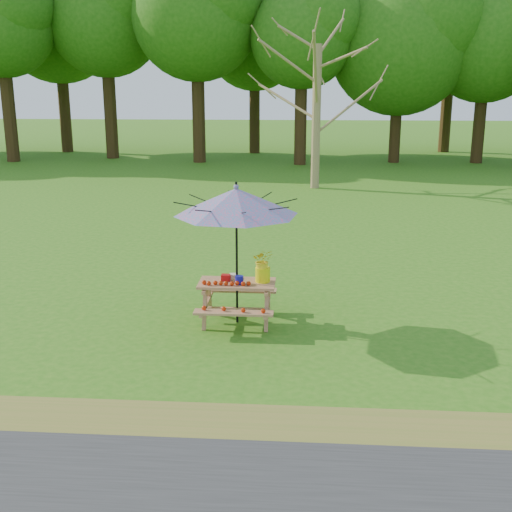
{
  "coord_description": "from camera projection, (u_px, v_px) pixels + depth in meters",
  "views": [
    {
      "loc": [
        2.62,
        -9.06,
        3.68
      ],
      "look_at": [
        1.94,
        0.5,
        1.1
      ],
      "focal_mm": 45.0,
      "sensor_mm": 36.0,
      "label": 1
    }
  ],
  "objects": [
    {
      "name": "ground",
      "position": [
        128.0,
        331.0,
        9.86
      ],
      "size": [
        120.0,
        120.0,
        0.0
      ],
      "primitive_type": "plane",
      "color": "#2C6F15",
      "rests_on": "ground"
    },
    {
      "name": "tomatoes_row",
      "position": [
        226.0,
        283.0,
        9.88
      ],
      "size": [
        0.77,
        0.13,
        0.07
      ],
      "primitive_type": null,
      "color": "red",
      "rests_on": "picnic_table"
    },
    {
      "name": "drygrass_strip",
      "position": [
        62.0,
        424.0,
        7.16
      ],
      "size": [
        120.0,
        1.2,
        0.01
      ],
      "primitive_type": "cube",
      "color": "olive",
      "rests_on": "ground"
    },
    {
      "name": "picnic_table",
      "position": [
        237.0,
        303.0,
        10.14
      ],
      "size": [
        1.2,
        1.32,
        0.67
      ],
      "color": "#A06848",
      "rests_on": "ground"
    },
    {
      "name": "produce_bins",
      "position": [
        233.0,
        278.0,
        10.07
      ],
      "size": [
        0.37,
        0.43,
        0.13
      ],
      "color": "#B40E0F",
      "rests_on": "picnic_table"
    },
    {
      "name": "patio_umbrella",
      "position": [
        236.0,
        202.0,
        9.72
      ],
      "size": [
        2.31,
        2.31,
        2.25
      ],
      "color": "black",
      "rests_on": "ground"
    },
    {
      "name": "flower_bucket",
      "position": [
        263.0,
        265.0,
        10.0
      ],
      "size": [
        0.36,
        0.32,
        0.52
      ],
      "color": "#ECEC0C",
      "rests_on": "picnic_table"
    }
  ]
}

